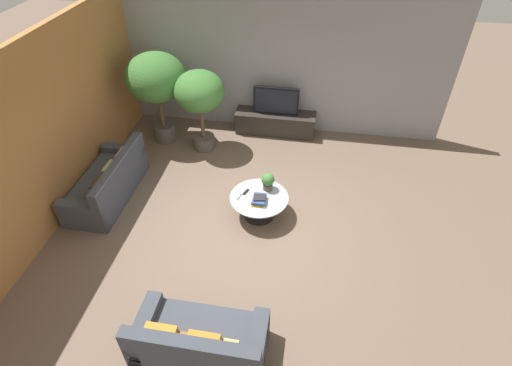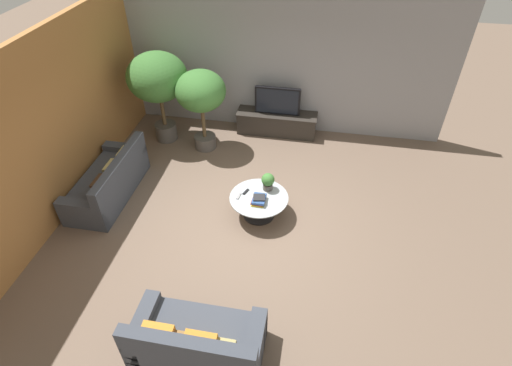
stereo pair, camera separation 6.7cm
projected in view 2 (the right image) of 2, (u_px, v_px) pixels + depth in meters
The scene contains 14 objects.
ground_plane at pixel (247, 220), 7.02m from camera, with size 24.00×24.00×0.00m, color brown.
back_wall_stone at pixel (276, 64), 8.53m from camera, with size 7.40×0.12×3.00m, color #939399.
side_wall_left at pixel (57, 124), 6.66m from camera, with size 0.12×7.40×3.00m, color #B2753D.
media_console at pixel (277, 123), 9.07m from camera, with size 1.80×0.50×0.50m.
television at pixel (277, 101), 8.72m from camera, with size 0.99×0.13×0.62m.
coffee_table at pixel (259, 202), 6.95m from camera, with size 1.02×1.02×0.41m.
couch_by_wall at pixel (109, 183), 7.38m from camera, with size 0.84×1.90×0.84m.
couch_near_entry at pixel (197, 342), 4.97m from camera, with size 1.63×0.84×0.84m.
potted_palm_tall at pixel (158, 80), 8.14m from camera, with size 1.24×1.24×1.98m.
potted_palm_corner at pixel (201, 95), 7.97m from camera, with size 1.02×1.02×1.75m.
potted_plant_tabletop at pixel (268, 181), 6.92m from camera, with size 0.23×0.23×0.33m.
book_stack at pixel (259, 199), 6.75m from camera, with size 0.24×0.32×0.12m.
remote_black at pixel (246, 192), 6.96m from camera, with size 0.04×0.16×0.02m, color black.
remote_silver at pixel (239, 196), 6.88m from camera, with size 0.04×0.16×0.02m, color gray.
Camera 2 is at (1.05, -4.87, 4.99)m, focal length 28.00 mm.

